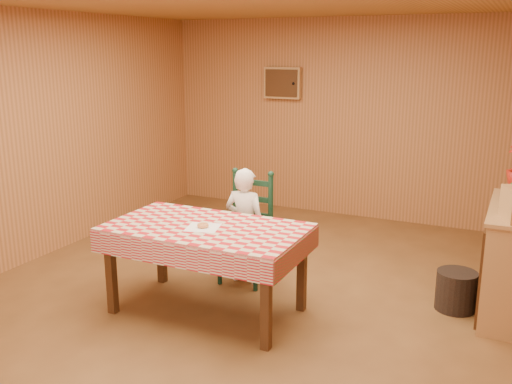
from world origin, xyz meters
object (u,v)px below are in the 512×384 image
ladder_chair (248,230)px  storage_bin (456,291)px  seated_child (245,226)px  dining_table (206,235)px

ladder_chair → storage_bin: size_ratio=3.14×
storage_bin → seated_child: bearing=-173.4°
ladder_chair → seated_child: size_ratio=0.96×
dining_table → ladder_chair: bearing=90.0°
dining_table → seated_child: bearing=90.0°
ladder_chair → storage_bin: ladder_chair is taller
ladder_chair → dining_table: bearing=-90.0°
storage_bin → ladder_chair: bearing=-175.1°
seated_child → storage_bin: seated_child is taller
dining_table → ladder_chair: ladder_chair is taller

